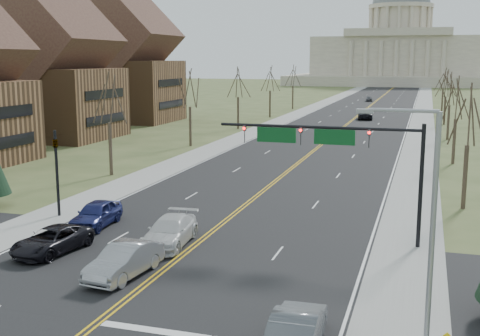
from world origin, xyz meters
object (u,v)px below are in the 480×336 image
Objects in this scene: car_nb_outer_lead at (297,329)px; car_sb_outer_second at (96,214)px; car_sb_outer_lead at (52,240)px; car_sb_inner_second at (170,231)px; car_sb_inner_lead at (124,261)px; car_far_nb at (365,115)px; street_light at (425,218)px; car_far_sb at (369,99)px; signal_mast at (333,145)px; signal_left at (56,163)px.

car_sb_outer_second reaches higher than car_nb_outer_lead.
car_sb_inner_second reaches higher than car_sb_outer_lead.
car_sb_inner_lead is 84.95m from car_far_nb.
street_light reaches higher than car_sb_inner_second.
car_sb_inner_second is (-14.16, 9.65, -4.41)m from street_light.
car_nb_outer_lead is 90.11m from car_far_nb.
car_sb_outer_second reaches higher than car_far_sb.
car_nb_outer_lead is at bearing -21.16° from car_sb_inner_lead.
car_sb_outer_second is at bearing -98.41° from car_far_sb.
street_light is at bearing -34.54° from car_sb_outer_second.
car_sb_inner_lead is at bearing -133.62° from signal_mast.
car_nb_outer_lead is (-4.37, -0.86, -4.40)m from street_light.
street_light is 1.85× the size of car_sb_outer_second.
street_light reaches higher than car_far_nb.
car_sb_outer_lead is at bearing -98.10° from car_far_sb.
car_sb_outer_lead is (-5.70, 2.20, -0.11)m from car_sb_inner_lead.
signal_left reaches higher than car_sb_inner_second.
street_light is (5.29, -13.50, -0.54)m from signal_mast.
car_sb_outer_second is 1.25× the size of car_far_sb.
car_nb_outer_lead is at bearing -42.82° from car_sb_outer_second.
car_sb_outer_lead is at bearing -89.78° from car_sb_outer_second.
car_sb_outer_lead is (-19.90, 6.35, -4.50)m from street_light.
signal_left is at bearing -38.08° from car_nb_outer_lead.
signal_left reaches higher than car_sb_outer_second.
car_sb_inner_second is at bearing -20.91° from signal_left.
car_nb_outer_lead is (0.92, -14.35, -4.93)m from signal_mast.
signal_mast is 15.91m from car_sb_outer_second.
car_far_nb is (-6.33, 89.88, -0.05)m from car_nb_outer_lead.
car_nb_outer_lead is at bearing -51.60° from car_sb_inner_second.
signal_left is 0.66× the size of street_light.
signal_mast is at bearing 33.47° from car_sb_outer_lead.
car_sb_outer_second is at bearing 76.54° from car_far_nb.
car_far_nb is at bearing 78.57° from car_sb_outer_second.
car_sb_outer_second is (-0.44, 5.50, 0.12)m from car_sb_outer_lead.
street_light is 15.43m from car_sb_inner_lead.
signal_mast is 124.24m from car_far_sb.
car_far_nb is at bearing 94.09° from signal_mast.
car_sb_outer_lead is at bearing 164.72° from car_sb_inner_lead.
car_far_sb is (9.80, 123.80, -3.04)m from signal_left.
street_light is at bearing 90.51° from car_far_nb.
car_sb_inner_lead is 9.84m from car_sb_outer_second.
street_light is at bearing -10.47° from car_sb_inner_lead.
car_sb_inner_second reaches higher than car_far_sb.
signal_mast reaches higher than car_sb_outer_lead.
car_sb_inner_second is at bearing -23.92° from car_sb_outer_second.
car_far_sb is (5.46, 130.95, -0.05)m from car_sb_outer_lead.
car_far_sb is at bearing 96.00° from street_light.
car_sb_outer_second reaches higher than car_sb_outer_lead.
car_sb_inner_lead is at bearing -94.99° from car_sb_inner_second.
car_sb_inner_lead reaches higher than car_far_sb.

